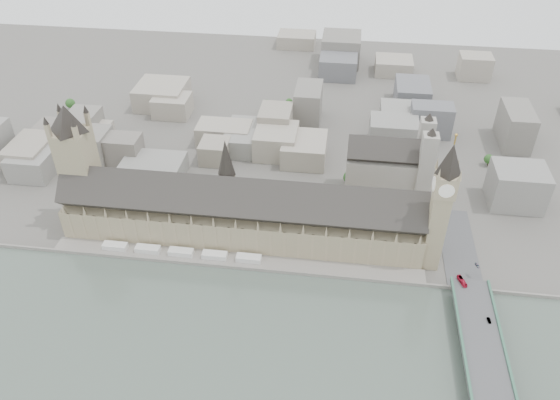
# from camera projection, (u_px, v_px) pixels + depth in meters

# --- Properties ---
(ground) EXTENTS (900.00, 900.00, 0.00)m
(ground) POSITION_uv_depth(u_px,v_px,m) (237.00, 255.00, 400.03)
(ground) COLOR #595651
(ground) RESTS_ON ground
(embankment_wall) EXTENTS (600.00, 1.50, 3.00)m
(embankment_wall) POSITION_uv_depth(u_px,v_px,m) (233.00, 267.00, 387.20)
(embankment_wall) COLOR slate
(embankment_wall) RESTS_ON ground
(river_terrace) EXTENTS (270.00, 15.00, 2.00)m
(river_terrace) POSITION_uv_depth(u_px,v_px,m) (235.00, 261.00, 393.46)
(river_terrace) COLOR slate
(river_terrace) RESTS_ON ground
(terrace_tents) EXTENTS (118.00, 7.00, 4.00)m
(terrace_tents) POSITION_uv_depth(u_px,v_px,m) (181.00, 252.00, 396.31)
(terrace_tents) COLOR silver
(terrace_tents) RESTS_ON river_terrace
(palace_of_westminster) EXTENTS (265.00, 40.73, 55.44)m
(palace_of_westminster) POSITION_uv_depth(u_px,v_px,m) (241.00, 214.00, 402.16)
(palace_of_westminster) COLOR gray
(palace_of_westminster) RESTS_ON ground
(elizabeth_tower) EXTENTS (17.00, 17.00, 107.50)m
(elizabeth_tower) POSITION_uv_depth(u_px,v_px,m) (442.00, 199.00, 357.13)
(elizabeth_tower) COLOR gray
(elizabeth_tower) RESTS_ON ground
(victoria_tower) EXTENTS (30.00, 30.00, 100.00)m
(victoria_tower) POSITION_uv_depth(u_px,v_px,m) (78.00, 160.00, 400.73)
(victoria_tower) COLOR gray
(victoria_tower) RESTS_ON ground
(central_tower) EXTENTS (13.00, 13.00, 48.00)m
(central_tower) POSITION_uv_depth(u_px,v_px,m) (227.00, 168.00, 387.24)
(central_tower) COLOR tan
(central_tower) RESTS_ON ground
(westminster_bridge) EXTENTS (25.00, 325.00, 10.25)m
(westminster_bridge) POSITION_uv_depth(u_px,v_px,m) (486.00, 376.00, 310.17)
(westminster_bridge) COLOR #474749
(westminster_bridge) RESTS_ON ground
(westminster_abbey) EXTENTS (68.00, 36.00, 64.00)m
(westminster_abbey) POSITION_uv_depth(u_px,v_px,m) (390.00, 167.00, 448.91)
(westminster_abbey) COLOR gray
(westminster_abbey) RESTS_ON ground
(city_skyline_inland) EXTENTS (720.00, 360.00, 38.00)m
(city_skyline_inland) POSITION_uv_depth(u_px,v_px,m) (281.00, 88.00, 583.65)
(city_skyline_inland) COLOR gray
(city_skyline_inland) RESTS_ON ground
(park_trees) EXTENTS (110.00, 30.00, 15.00)m
(park_trees) POSITION_uv_depth(u_px,v_px,m) (239.00, 197.00, 444.36)
(park_trees) COLOR #19471B
(park_trees) RESTS_ON ground
(red_bus_north) EXTENTS (5.86, 10.72, 2.93)m
(red_bus_north) POSITION_uv_depth(u_px,v_px,m) (462.00, 281.00, 361.94)
(red_bus_north) COLOR red
(red_bus_north) RESTS_ON westminster_bridge
(car_silver) EXTENTS (2.17, 4.68, 1.49)m
(car_silver) POSITION_uv_depth(u_px,v_px,m) (489.00, 320.00, 335.81)
(car_silver) COLOR gray
(car_silver) RESTS_ON westminster_bridge
(car_approach) EXTENTS (3.31, 5.00, 1.35)m
(car_approach) POSITION_uv_depth(u_px,v_px,m) (477.00, 265.00, 375.11)
(car_approach) COLOR gray
(car_approach) RESTS_ON westminster_bridge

